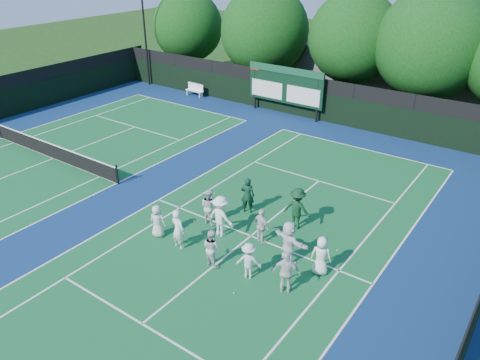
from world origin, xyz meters
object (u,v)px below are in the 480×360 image
Objects in this scene: bench at (195,89)px; tennis_net at (52,151)px; scoreboard at (285,85)px; coach_left at (248,195)px.

tennis_net is at bearing -84.61° from bench.
scoreboard is at bearing 1.44° from bench.
scoreboard is 14.25m from coach_left.
coach_left is (12.71, 1.60, 0.39)m from tennis_net.
bench is at bearing -63.67° from coach_left.
coach_left is at bearing -42.24° from bench.
scoreboard is at bearing 64.40° from tennis_net.
scoreboard is 16.26m from tennis_net.
bench is (-1.36, 14.38, 0.07)m from tennis_net.
scoreboard reaches higher than tennis_net.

